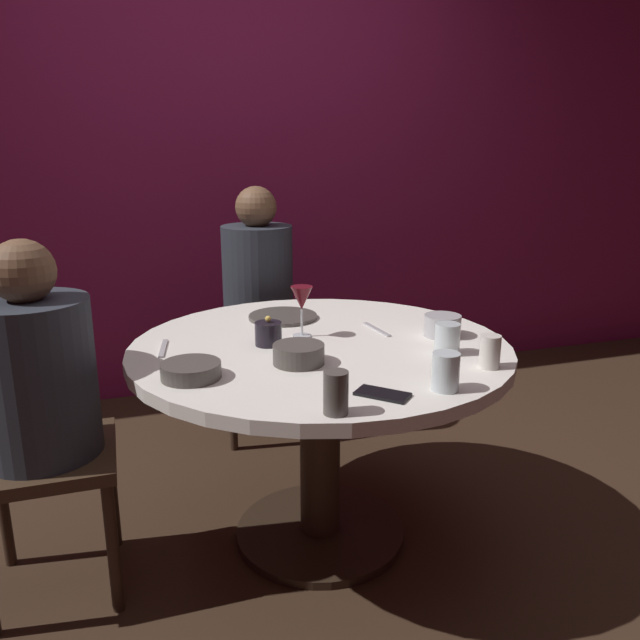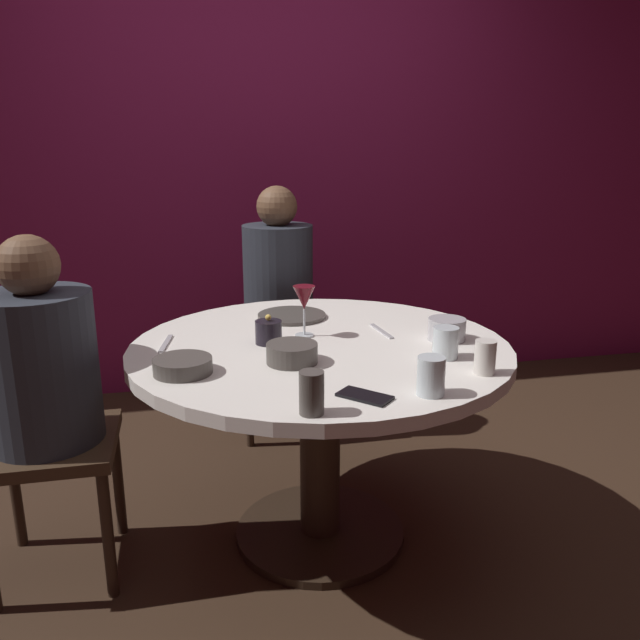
% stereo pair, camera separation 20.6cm
% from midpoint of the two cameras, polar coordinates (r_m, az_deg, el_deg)
% --- Properties ---
extents(ground_plane, '(8.00, 8.00, 0.00)m').
position_cam_midpoint_polar(ground_plane, '(2.40, -2.59, -18.91)').
color(ground_plane, '#382619').
extents(back_wall, '(6.00, 0.10, 2.60)m').
position_cam_midpoint_polar(back_wall, '(3.57, -10.12, 14.35)').
color(back_wall, maroon).
rests_on(back_wall, ground).
extents(dining_table, '(1.25, 1.25, 0.73)m').
position_cam_midpoint_polar(dining_table, '(2.14, -2.78, -6.30)').
color(dining_table, white).
rests_on(dining_table, ground).
extents(seated_diner_left, '(0.40, 0.40, 1.11)m').
position_cam_midpoint_polar(seated_diner_left, '(2.06, -26.97, -5.12)').
color(seated_diner_left, '#3F2D1E').
rests_on(seated_diner_left, ground).
extents(seated_diner_back, '(0.40, 0.40, 1.19)m').
position_cam_midpoint_polar(seated_diner_back, '(2.96, -7.63, 3.08)').
color(seated_diner_back, '#3F2D1E').
rests_on(seated_diner_back, ground).
extents(candle_holder, '(0.09, 0.09, 0.10)m').
position_cam_midpoint_polar(candle_holder, '(2.07, -7.55, -1.26)').
color(candle_holder, black).
rests_on(candle_holder, dining_table).
extents(wine_glass, '(0.08, 0.08, 0.18)m').
position_cam_midpoint_polar(wine_glass, '(2.12, -4.45, 1.76)').
color(wine_glass, silver).
rests_on(wine_glass, dining_table).
extents(dinner_plate, '(0.26, 0.26, 0.01)m').
position_cam_midpoint_polar(dinner_plate, '(2.39, -5.85, 0.28)').
color(dinner_plate, '#4C4742').
rests_on(dinner_plate, dining_table).
extents(cell_phone, '(0.15, 0.15, 0.01)m').
position_cam_midpoint_polar(cell_phone, '(1.65, 2.13, -6.79)').
color(cell_phone, black).
rests_on(cell_phone, dining_table).
extents(bowl_serving_large, '(0.13, 0.13, 0.07)m').
position_cam_midpoint_polar(bowl_serving_large, '(2.17, 8.39, -0.54)').
color(bowl_serving_large, '#B7B7BC').
rests_on(bowl_serving_large, dining_table).
extents(bowl_salad_center, '(0.16, 0.16, 0.06)m').
position_cam_midpoint_polar(bowl_salad_center, '(1.89, -5.08, -3.14)').
color(bowl_salad_center, '#4C4742').
rests_on(bowl_salad_center, dining_table).
extents(bowl_small_white, '(0.17, 0.17, 0.05)m').
position_cam_midpoint_polar(bowl_small_white, '(1.83, -14.81, -4.50)').
color(bowl_small_white, '#4C4742').
rests_on(bowl_small_white, dining_table).
extents(cup_near_candle, '(0.06, 0.06, 0.11)m').
position_cam_midpoint_polar(cup_near_candle, '(1.53, -2.43, -6.67)').
color(cup_near_candle, '#4C4742').
rests_on(cup_near_candle, dining_table).
extents(cup_by_left_diner, '(0.06, 0.06, 0.10)m').
position_cam_midpoint_polar(cup_by_left_diner, '(1.88, 12.15, -2.86)').
color(cup_by_left_diner, silver).
rests_on(cup_by_left_diner, dining_table).
extents(cup_by_right_diner, '(0.08, 0.08, 0.10)m').
position_cam_midpoint_polar(cup_by_right_diner, '(1.99, 8.57, -1.73)').
color(cup_by_right_diner, silver).
rests_on(cup_by_right_diner, dining_table).
extents(cup_center_front, '(0.07, 0.07, 0.10)m').
position_cam_midpoint_polar(cup_center_front, '(1.69, 7.91, -4.72)').
color(cup_center_front, silver).
rests_on(cup_center_front, dining_table).
extents(fork_near_plate, '(0.03, 0.18, 0.01)m').
position_cam_midpoint_polar(fork_near_plate, '(2.23, 2.54, -0.89)').
color(fork_near_plate, '#B7B7BC').
rests_on(fork_near_plate, dining_table).
extents(knife_near_plate, '(0.05, 0.18, 0.01)m').
position_cam_midpoint_polar(knife_near_plate, '(2.11, -16.76, -2.52)').
color(knife_near_plate, '#B7B7BC').
rests_on(knife_near_plate, dining_table).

